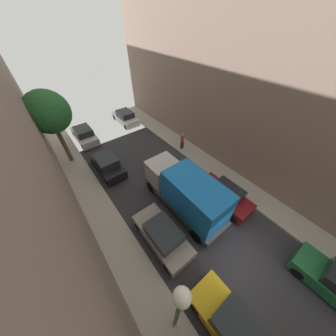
{
  "coord_description": "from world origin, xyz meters",
  "views": [
    {
      "loc": [
        -5.31,
        -0.44,
        10.73
      ],
      "look_at": [
        1.37,
        8.09,
        0.5
      ],
      "focal_mm": 18.12,
      "sensor_mm": 36.0,
      "label": 1
    }
  ],
  "objects_px": {
    "parked_car_left_4": "(107,164)",
    "street_tree_2": "(48,113)",
    "pedestrian": "(182,141)",
    "parked_car_left_5": "(84,135)",
    "delivery_truck": "(186,192)",
    "parked_car_right_3": "(224,195)",
    "parked_car_left_3": "(162,235)",
    "parked_car_right_4": "(125,118)",
    "lamp_post": "(178,310)",
    "parked_car_left_2": "(235,329)"
  },
  "relations": [
    {
      "from": "parked_car_left_4",
      "to": "street_tree_2",
      "type": "distance_m",
      "value": 5.82
    },
    {
      "from": "parked_car_left_4",
      "to": "pedestrian",
      "type": "distance_m",
      "value": 7.49
    },
    {
      "from": "parked_car_left_5",
      "to": "delivery_truck",
      "type": "xyz_separation_m",
      "value": [
        2.7,
        -13.21,
        1.07
      ]
    },
    {
      "from": "parked_car_left_5",
      "to": "pedestrian",
      "type": "relative_size",
      "value": 2.44
    },
    {
      "from": "parked_car_right_3",
      "to": "parked_car_left_3",
      "type": "bearing_deg",
      "value": 176.04
    },
    {
      "from": "parked_car_left_4",
      "to": "parked_car_right_4",
      "type": "height_order",
      "value": "same"
    },
    {
      "from": "lamp_post",
      "to": "parked_car_right_3",
      "type": "bearing_deg",
      "value": 23.02
    },
    {
      "from": "parked_car_left_2",
      "to": "parked_car_left_3",
      "type": "height_order",
      "value": "same"
    },
    {
      "from": "parked_car_left_3",
      "to": "street_tree_2",
      "type": "distance_m",
      "value": 12.47
    },
    {
      "from": "parked_car_right_4",
      "to": "delivery_truck",
      "type": "distance_m",
      "value": 14.39
    },
    {
      "from": "delivery_truck",
      "to": "pedestrian",
      "type": "height_order",
      "value": "delivery_truck"
    },
    {
      "from": "pedestrian",
      "to": "street_tree_2",
      "type": "height_order",
      "value": "street_tree_2"
    },
    {
      "from": "parked_car_right_3",
      "to": "delivery_truck",
      "type": "distance_m",
      "value": 3.2
    },
    {
      "from": "lamp_post",
      "to": "pedestrian",
      "type": "bearing_deg",
      "value": 47.21
    },
    {
      "from": "parked_car_right_3",
      "to": "delivery_truck",
      "type": "height_order",
      "value": "delivery_truck"
    },
    {
      "from": "delivery_truck",
      "to": "lamp_post",
      "type": "bearing_deg",
      "value": -135.97
    },
    {
      "from": "parked_car_left_4",
      "to": "parked_car_right_4",
      "type": "distance_m",
      "value": 8.76
    },
    {
      "from": "parked_car_left_2",
      "to": "parked_car_left_4",
      "type": "relative_size",
      "value": 1.0
    },
    {
      "from": "street_tree_2",
      "to": "lamp_post",
      "type": "xyz_separation_m",
      "value": [
        0.36,
        -15.0,
        -0.75
      ]
    },
    {
      "from": "parked_car_left_3",
      "to": "delivery_truck",
      "type": "distance_m",
      "value": 3.06
    },
    {
      "from": "parked_car_left_2",
      "to": "pedestrian",
      "type": "distance_m",
      "value": 13.77
    },
    {
      "from": "parked_car_left_2",
      "to": "parked_car_left_5",
      "type": "distance_m",
      "value": 19.42
    },
    {
      "from": "parked_car_left_5",
      "to": "lamp_post",
      "type": "distance_m",
      "value": 18.09
    },
    {
      "from": "parked_car_left_3",
      "to": "delivery_truck",
      "type": "relative_size",
      "value": 0.64
    },
    {
      "from": "parked_car_left_5",
      "to": "pedestrian",
      "type": "bearing_deg",
      "value": -46.76
    },
    {
      "from": "parked_car_left_4",
      "to": "parked_car_left_5",
      "type": "distance_m",
      "value": 6.02
    },
    {
      "from": "parked_car_left_3",
      "to": "parked_car_right_4",
      "type": "height_order",
      "value": "same"
    },
    {
      "from": "parked_car_right_3",
      "to": "lamp_post",
      "type": "relative_size",
      "value": 0.68
    },
    {
      "from": "parked_car_left_2",
      "to": "lamp_post",
      "type": "xyz_separation_m",
      "value": [
        -1.9,
        1.76,
        3.44
      ]
    },
    {
      "from": "parked_car_left_3",
      "to": "lamp_post",
      "type": "height_order",
      "value": "lamp_post"
    },
    {
      "from": "parked_car_left_3",
      "to": "parked_car_left_4",
      "type": "distance_m",
      "value": 8.16
    },
    {
      "from": "parked_car_left_2",
      "to": "street_tree_2",
      "type": "height_order",
      "value": "street_tree_2"
    },
    {
      "from": "delivery_truck",
      "to": "lamp_post",
      "type": "xyz_separation_m",
      "value": [
        -4.6,
        -4.45,
        2.37
      ]
    },
    {
      "from": "parked_car_left_4",
      "to": "parked_car_left_5",
      "type": "bearing_deg",
      "value": 90.0
    },
    {
      "from": "parked_car_left_3",
      "to": "delivery_truck",
      "type": "bearing_deg",
      "value": 19.81
    },
    {
      "from": "parked_car_left_5",
      "to": "lamp_post",
      "type": "xyz_separation_m",
      "value": [
        -1.9,
        -17.66,
        3.44
      ]
    },
    {
      "from": "delivery_truck",
      "to": "street_tree_2",
      "type": "height_order",
      "value": "street_tree_2"
    },
    {
      "from": "parked_car_left_5",
      "to": "parked_car_left_3",
      "type": "bearing_deg",
      "value": -90.0
    },
    {
      "from": "parked_car_left_5",
      "to": "street_tree_2",
      "type": "xyz_separation_m",
      "value": [
        -2.26,
        -2.66,
        4.19
      ]
    },
    {
      "from": "pedestrian",
      "to": "street_tree_2",
      "type": "xyz_separation_m",
      "value": [
        -9.53,
        5.08,
        3.84
      ]
    },
    {
      "from": "parked_car_left_2",
      "to": "parked_car_left_5",
      "type": "bearing_deg",
      "value": 90.0
    },
    {
      "from": "parked_car_right_4",
      "to": "parked_car_left_4",
      "type": "bearing_deg",
      "value": -128.04
    },
    {
      "from": "parked_car_left_2",
      "to": "delivery_truck",
      "type": "xyz_separation_m",
      "value": [
        2.7,
        6.21,
        1.07
      ]
    },
    {
      "from": "parked_car_left_2",
      "to": "delivery_truck",
      "type": "bearing_deg",
      "value": 66.5
    },
    {
      "from": "street_tree_2",
      "to": "parked_car_left_2",
      "type": "bearing_deg",
      "value": -82.33
    },
    {
      "from": "parked_car_left_2",
      "to": "delivery_truck",
      "type": "height_order",
      "value": "delivery_truck"
    },
    {
      "from": "parked_car_left_4",
      "to": "delivery_truck",
      "type": "relative_size",
      "value": 0.64
    },
    {
      "from": "parked_car_right_4",
      "to": "street_tree_2",
      "type": "xyz_separation_m",
      "value": [
        -7.66,
        -3.54,
        4.19
      ]
    },
    {
      "from": "parked_car_left_2",
      "to": "pedestrian",
      "type": "xyz_separation_m",
      "value": [
        7.28,
        11.68,
        0.35
      ]
    },
    {
      "from": "parked_car_left_2",
      "to": "parked_car_right_4",
      "type": "distance_m",
      "value": 21.01
    }
  ]
}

